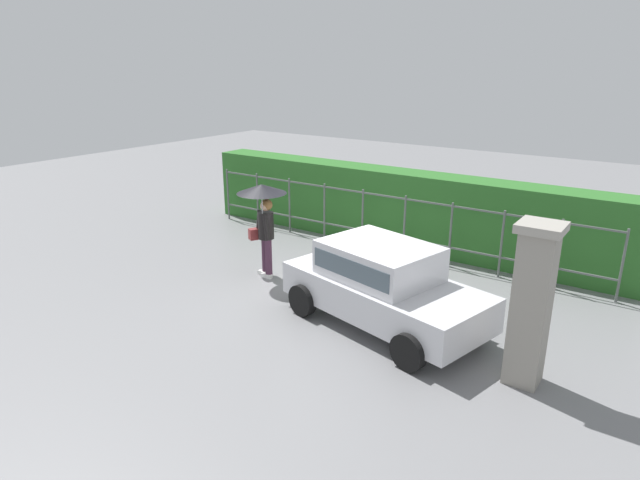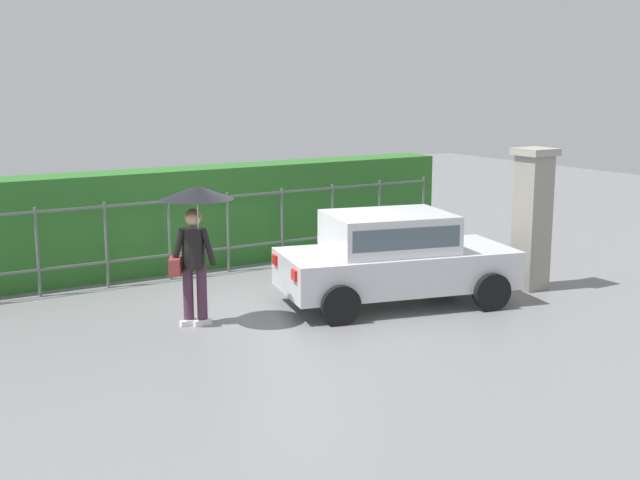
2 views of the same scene
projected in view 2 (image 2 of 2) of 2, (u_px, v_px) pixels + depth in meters
ground_plane at (298, 306)px, 13.23m from camera, size 40.00×40.00×0.00m
car at (393, 255)px, 13.20m from camera, size 3.98×2.53×1.48m
pedestrian at (195, 221)px, 11.88m from camera, size 1.04×1.04×2.07m
gate_pillar at (532, 218)px, 14.09m from camera, size 0.60×0.60×2.42m
fence_section at (199, 231)px, 15.12m from camera, size 10.43×0.05×1.50m
hedge_row at (182, 218)px, 15.75m from camera, size 11.38×0.90×1.90m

